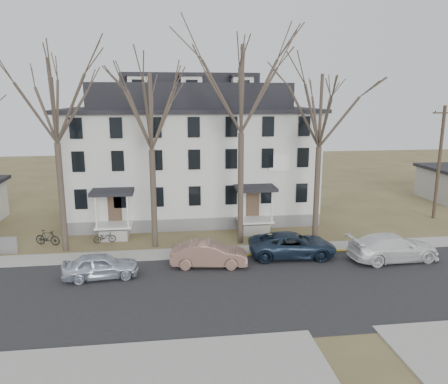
{
  "coord_description": "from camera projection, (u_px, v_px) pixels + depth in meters",
  "views": [
    {
      "loc": [
        -3.97,
        -19.44,
        10.22
      ],
      "look_at": [
        -0.27,
        9.0,
        3.92
      ],
      "focal_mm": 35.0,
      "sensor_mm": 36.0,
      "label": 1
    }
  ],
  "objects": [
    {
      "name": "ground",
      "position": [
        253.0,
        308.0,
        21.52
      ],
      "size": [
        120.0,
        120.0,
        0.0
      ],
      "primitive_type": "plane",
      "color": "brown",
      "rests_on": "ground"
    },
    {
      "name": "main_road",
      "position": [
        246.0,
        291.0,
        23.46
      ],
      "size": [
        120.0,
        10.0,
        0.04
      ],
      "primitive_type": "cube",
      "color": "#27272A",
      "rests_on": "ground"
    },
    {
      "name": "far_sidewalk",
      "position": [
        230.0,
        252.0,
        29.27
      ],
      "size": [
        120.0,
        2.0,
        0.08
      ],
      "primitive_type": "cube",
      "color": "#A09F97",
      "rests_on": "ground"
    },
    {
      "name": "yellow_curb",
      "position": [
        306.0,
        253.0,
        29.03
      ],
      "size": [
        14.0,
        0.25,
        0.06
      ],
      "primitive_type": "cube",
      "color": "gold",
      "rests_on": "ground"
    },
    {
      "name": "boarding_house",
      "position": [
        191.0,
        154.0,
        37.5
      ],
      "size": [
        20.8,
        12.36,
        12.05
      ],
      "color": "slate",
      "rests_on": "ground"
    },
    {
      "name": "tree_far_left",
      "position": [
        53.0,
        94.0,
        27.4
      ],
      "size": [
        8.4,
        8.4,
        13.72
      ],
      "color": "#473B31",
      "rests_on": "ground"
    },
    {
      "name": "tree_mid_left",
      "position": [
        150.0,
        106.0,
        28.32
      ],
      "size": [
        7.8,
        7.8,
        12.74
      ],
      "color": "#473B31",
      "rests_on": "ground"
    },
    {
      "name": "tree_center",
      "position": [
        242.0,
        83.0,
        28.76
      ],
      "size": [
        9.0,
        9.0,
        14.7
      ],
      "color": "#473B31",
      "rests_on": "ground"
    },
    {
      "name": "tree_mid_right",
      "position": [
        321.0,
        106.0,
        29.77
      ],
      "size": [
        7.8,
        7.8,
        12.74
      ],
      "color": "#473B31",
      "rests_on": "ground"
    },
    {
      "name": "utility_pole_far",
      "position": [
        439.0,
        161.0,
        36.36
      ],
      "size": [
        2.0,
        0.28,
        9.5
      ],
      "color": "#3D3023",
      "rests_on": "ground"
    },
    {
      "name": "car_silver",
      "position": [
        101.0,
        266.0,
        24.9
      ],
      "size": [
        4.39,
        2.11,
        1.45
      ],
      "primitive_type": "imported",
      "rotation": [
        0.0,
        0.0,
        1.67
      ],
      "color": "silver",
      "rests_on": "ground"
    },
    {
      "name": "car_tan",
      "position": [
        209.0,
        255.0,
        26.64
      ],
      "size": [
        4.82,
        2.18,
        1.53
      ],
      "primitive_type": "imported",
      "rotation": [
        0.0,
        0.0,
        1.45
      ],
      "color": "#8C6556",
      "rests_on": "ground"
    },
    {
      "name": "car_navy",
      "position": [
        292.0,
        245.0,
        28.22
      ],
      "size": [
        5.77,
        2.95,
        1.56
      ],
      "primitive_type": "imported",
      "rotation": [
        0.0,
        0.0,
        1.51
      ],
      "color": "#1B2A3E",
      "rests_on": "ground"
    },
    {
      "name": "car_white",
      "position": [
        393.0,
        248.0,
        27.6
      ],
      "size": [
        5.9,
        2.69,
        1.67
      ],
      "primitive_type": "imported",
      "rotation": [
        0.0,
        0.0,
        1.63
      ],
      "color": "white",
      "rests_on": "ground"
    },
    {
      "name": "bicycle_left",
      "position": [
        105.0,
        238.0,
        30.95
      ],
      "size": [
        1.6,
        0.79,
        0.8
      ],
      "primitive_type": "imported",
      "rotation": [
        0.0,
        0.0,
        1.75
      ],
      "color": "black",
      "rests_on": "ground"
    },
    {
      "name": "bicycle_right",
      "position": [
        48.0,
        238.0,
        30.42
      ],
      "size": [
        1.91,
        1.05,
        1.1
      ],
      "primitive_type": "imported",
      "rotation": [
        0.0,
        0.0,
        1.26
      ],
      "color": "black",
      "rests_on": "ground"
    }
  ]
}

